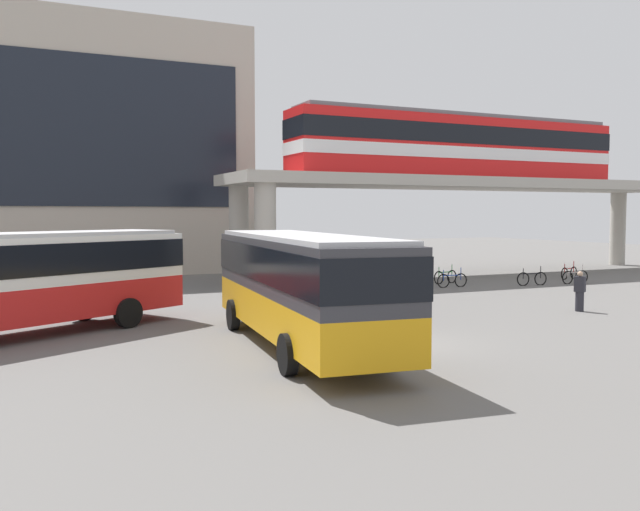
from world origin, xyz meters
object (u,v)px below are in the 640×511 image
bicycle_blue (452,280)px  pedestrian_walking_across (580,293)px  bicycle_silver (575,277)px  pedestrian_by_bike_rack (284,286)px  bicycle_black (532,279)px  bus_main (301,278)px  bicycle_red (569,273)px  bicycle_orange (390,280)px  bicycle_green (445,277)px  bus_secondary (19,273)px  station_building (31,150)px  train (459,146)px

bicycle_blue → pedestrian_walking_across: 9.23m
bicycle_silver → pedestrian_by_bike_rack: size_ratio=1.06×
bicycle_blue → bicycle_black: 4.50m
bus_main → bicycle_black: (17.69, 10.24, -1.63)m
bus_main → bicycle_red: size_ratio=6.51×
pedestrian_walking_across → bicycle_orange: bearing=101.5°
bicycle_red → pedestrian_walking_across: (-9.40, -9.98, 0.37)m
bus_main → bicycle_blue: 17.50m
bus_main → bicycle_blue: size_ratio=6.28×
bicycle_green → bus_secondary: bearing=-159.6°
bicycle_green → bus_main: bearing=-137.4°
bicycle_silver → bicycle_red: same height
bicycle_silver → pedestrian_walking_across: 11.11m
bicycle_black → station_building: bearing=140.8°
bicycle_red → pedestrian_walking_across: pedestrian_walking_across is taller
bus_secondary → bicycle_black: size_ratio=6.12×
station_building → bicycle_black: station_building is taller
bus_main → bicycle_green: (14.10, 12.98, -1.63)m
station_building → bicycle_orange: station_building is taller
bus_secondary → bicycle_orange: size_ratio=6.16×
bicycle_black → pedestrian_by_bike_rack: 14.97m
bicycle_orange → train: bearing=28.6°
train → bicycle_green: train is taller
station_building → bicycle_green: size_ratio=14.87×
bicycle_blue → bicycle_black: size_ratio=1.01×
bus_main → bus_secondary: size_ratio=1.03×
pedestrian_by_bike_rack → pedestrian_walking_across: (9.85, -6.37, -0.07)m
train → bicycle_orange: size_ratio=12.39×
station_building → bicycle_green: station_building is taller
bus_main → bicycle_silver: bearing=26.0°
pedestrian_by_bike_rack → bicycle_red: bearing=10.6°
station_building → pedestrian_by_bike_rack: bearing=-67.3°
pedestrian_walking_across → bus_secondary: bearing=171.4°
bus_main → bicycle_red: (22.09, 12.03, -1.63)m
station_building → bicycle_silver: 33.80m
pedestrian_by_bike_rack → pedestrian_walking_across: bearing=-32.9°
bus_main → bicycle_black: bus_main is taller
train → bicycle_silver: size_ratio=12.22×
bicycle_black → bicycle_blue: bearing=167.0°
bicycle_black → bus_secondary: bearing=-168.3°
train → pedestrian_walking_across: train is taller
bicycle_red → bicycle_orange: (-11.59, 0.79, 0.00)m
bicycle_orange → pedestrian_walking_across: (2.19, -10.77, 0.37)m
bus_main → bicycle_green: bus_main is taller
bus_secondary → bicycle_green: bearing=20.4°
station_building → bicycle_red: size_ratio=15.11×
train → bus_main: train is taller
bicycle_green → bicycle_black: 4.52m
bicycle_silver → bicycle_orange: size_ratio=1.01×
bicycle_black → bicycle_orange: bearing=160.3°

